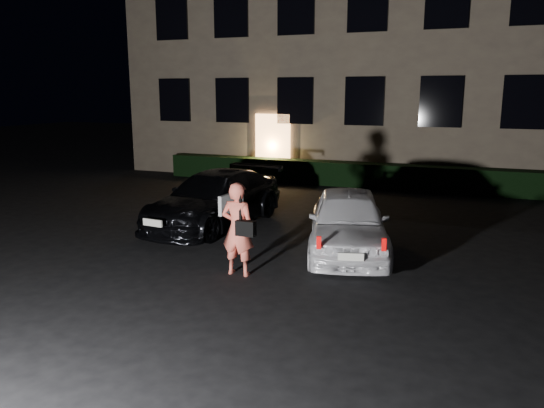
% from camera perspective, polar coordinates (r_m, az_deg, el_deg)
% --- Properties ---
extents(ground, '(80.00, 80.00, 0.00)m').
position_cam_1_polar(ground, '(9.59, -4.47, -8.35)').
color(ground, black).
rests_on(ground, ground).
extents(building, '(20.00, 8.11, 12.00)m').
position_cam_1_polar(building, '(23.55, 12.32, 18.23)').
color(building, '#6D5C4E').
rests_on(building, ground).
extents(hedge, '(15.00, 0.70, 0.85)m').
position_cam_1_polar(hedge, '(19.21, 9.37, 3.12)').
color(hedge, black).
rests_on(hedge, ground).
extents(sedan, '(2.34, 4.85, 1.35)m').
position_cam_1_polar(sedan, '(13.46, -6.17, 0.54)').
color(sedan, black).
rests_on(sedan, ground).
extents(hatch, '(2.58, 4.24, 1.35)m').
position_cam_1_polar(hatch, '(11.19, 8.17, -1.85)').
color(hatch, white).
rests_on(hatch, ground).
extents(man, '(0.71, 0.42, 1.74)m').
position_cam_1_polar(man, '(9.70, -3.68, -2.69)').
color(man, '#F46854').
rests_on(man, ground).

